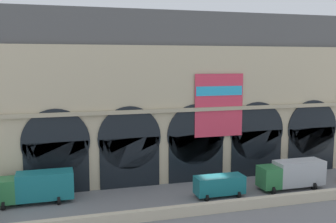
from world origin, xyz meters
The scene contains 6 objects.
ground_plane centered at (0.00, 0.00, 0.00)m, with size 200.00×200.00×0.00m, color slate.
quay_parapet_wall centered at (0.00, -4.59, 0.50)m, with size 90.00×0.70×1.00m, color beige.
station_building centered at (0.03, 7.41, 9.57)m, with size 48.74×5.24×19.76m.
box_truck_west centered at (-17.81, 2.71, 1.70)m, with size 7.50×2.91×3.12m.
van_center centered at (0.54, -0.65, 1.25)m, with size 5.20×2.48×2.20m.
box_truck_mideast centered at (9.25, -0.56, 1.70)m, with size 7.50×2.91×3.12m.
Camera 1 is at (-15.74, -37.24, 14.20)m, focal length 42.02 mm.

